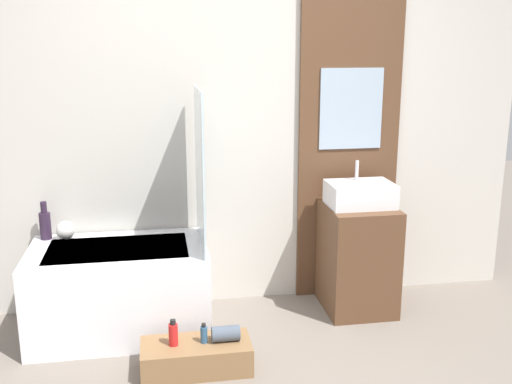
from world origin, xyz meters
The scene contains 12 objects.
wall_tiled_back centered at (0.00, 1.58, 1.30)m, with size 4.20×0.06×2.60m, color beige.
wall_wood_accent centered at (0.85, 1.53, 1.30)m, with size 0.73×0.04×2.60m.
bathtub centered at (-0.77, 1.18, 0.29)m, with size 1.12×0.70×0.57m.
glass_shower_screen centered at (-0.24, 1.16, 1.07)m, with size 0.01×0.63×1.00m, color silver.
wooden_step_bench centered at (-0.32, 0.60, 0.08)m, with size 0.63×0.29×0.17m, color olive.
vanity_cabinet centered at (0.85, 1.25, 0.38)m, with size 0.46×0.52×0.75m, color brown.
sink centered at (0.85, 1.25, 0.83)m, with size 0.44×0.32×0.30m.
vase_tall_dark centered at (-1.24, 1.44, 0.67)m, with size 0.07×0.07×0.26m.
vase_round_light centered at (-1.11, 1.42, 0.63)m, with size 0.12×0.12×0.12m, color silver.
bottle_soap_primary centered at (-0.45, 0.60, 0.24)m, with size 0.05×0.05×0.16m.
bottle_soap_secondary centered at (-0.28, 0.60, 0.22)m, with size 0.04×0.04×0.12m.
towel_roll centered at (-0.15, 0.60, 0.21)m, with size 0.09×0.09×0.16m, color #4C5666.
Camera 1 is at (-0.51, -2.51, 1.84)m, focal length 42.00 mm.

